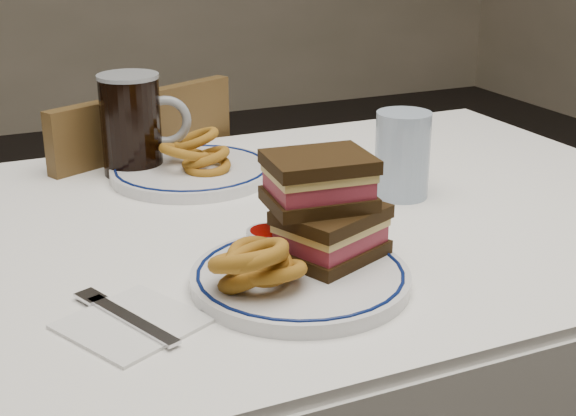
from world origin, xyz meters
name	(u,v)px	position (x,y,z in m)	size (l,w,h in m)	color
dining_table	(284,280)	(0.00, 0.00, 0.64)	(1.27, 0.87, 0.75)	white
chair_far	(120,276)	(-0.15, 0.49, 0.47)	(0.53, 0.53, 0.86)	#4E3719
main_plate	(300,277)	(-0.08, -0.22, 0.76)	(0.26, 0.26, 0.02)	silver
reuben_sandwich	(325,207)	(-0.03, -0.19, 0.83)	(0.15, 0.14, 0.13)	black
onion_rings_main	(257,265)	(-0.14, -0.24, 0.80)	(0.11, 0.11, 0.10)	brown
ketchup_ramekin	(268,241)	(-0.09, -0.16, 0.78)	(0.05, 0.05, 0.03)	white
beer_mug	(133,123)	(-0.15, 0.28, 0.84)	(0.15, 0.10, 0.17)	black
water_glass	(402,155)	(0.20, 0.00, 0.82)	(0.08, 0.08, 0.13)	#97ABC3
far_plate	(192,171)	(-0.07, 0.22, 0.76)	(0.27, 0.27, 0.02)	silver
onion_rings_far	(198,153)	(-0.06, 0.21, 0.79)	(0.12, 0.14, 0.07)	brown
napkin_fork	(130,322)	(-0.28, -0.23, 0.75)	(0.17, 0.18, 0.01)	silver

